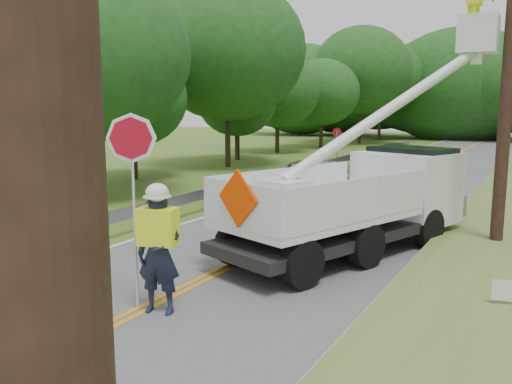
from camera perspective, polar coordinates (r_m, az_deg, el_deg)
The scene contains 11 objects.
ground at distance 8.38m, azimuth -21.17°, elevation -16.08°, with size 140.00×140.00×0.00m, color #47621F.
road at distance 19.98m, azimuth 11.19°, elevation -1.00°, with size 7.20×96.00×0.03m.
guardrail at distance 22.24m, azimuth 2.07°, elevation 1.61°, with size 0.18×48.00×0.77m.
treeline_left at distance 37.91m, azimuth 3.60°, elevation 12.81°, with size 10.10×57.42×10.79m.
treeline_horizon at distance 61.21m, azimuth 23.40°, elevation 10.36°, with size 58.53×15.26×12.58m.
flagger at distance 9.05m, azimuth -10.50°, elevation -5.54°, with size 1.21×0.67×3.37m.
bucket_truck at distance 13.39m, azimuth 13.18°, elevation 0.63°, with size 5.04×7.26×6.76m.
suv_silver at distance 19.69m, azimuth 6.92°, elevation 1.28°, with size 2.58×5.60×1.56m, color #B3B6BA.
suv_darkgrey at distance 32.00m, azimuth 14.78°, elevation 3.93°, with size 1.94×4.77×1.38m, color #33363A.
stop_sign_permanent at distance 28.74m, azimuth 8.68°, elevation 5.24°, with size 0.50×0.06×2.36m.
yard_sign at distance 9.67m, azimuth 25.46°, elevation -9.75°, with size 0.47×0.16×0.70m.
Camera 1 is at (5.96, -4.75, 3.50)m, focal length 37.17 mm.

